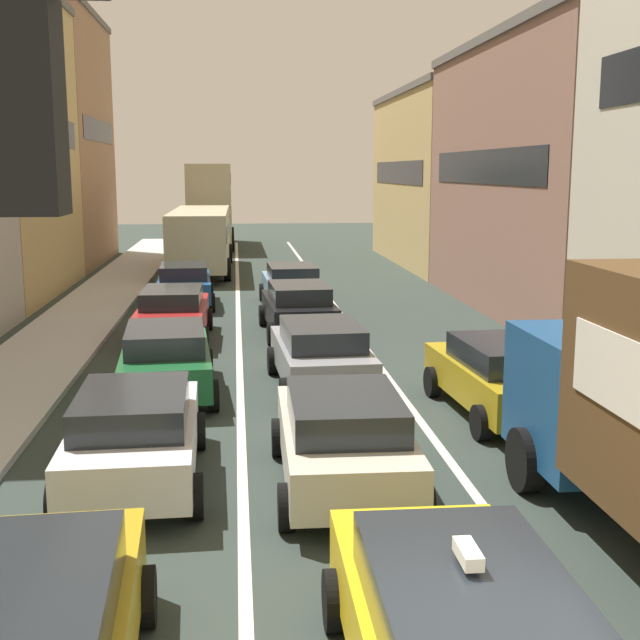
# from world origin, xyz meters

# --- Properties ---
(sidewalk_left) EXTENTS (2.60, 64.00, 0.14)m
(sidewalk_left) POSITION_xyz_m (-6.70, 20.00, 0.07)
(sidewalk_left) COLOR #B7B7B7
(sidewalk_left) RESTS_ON ground
(lane_stripe_left) EXTENTS (0.16, 60.00, 0.01)m
(lane_stripe_left) POSITION_xyz_m (-1.70, 20.00, 0.01)
(lane_stripe_left) COLOR silver
(lane_stripe_left) RESTS_ON ground
(lane_stripe_right) EXTENTS (0.16, 60.00, 0.01)m
(lane_stripe_right) POSITION_xyz_m (1.70, 20.00, 0.01)
(lane_stripe_right) COLOR silver
(lane_stripe_right) RESTS_ON ground
(building_row_right) EXTENTS (7.20, 43.90, 12.31)m
(building_row_right) POSITION_xyz_m (9.90, 20.22, 5.14)
(building_row_right) COLOR tan
(building_row_right) RESTS_ON ground
(taxi_centre_lane_front) EXTENTS (2.10, 4.32, 1.66)m
(taxi_centre_lane_front) POSITION_xyz_m (0.12, 1.23, 0.80)
(taxi_centre_lane_front) COLOR yellow
(taxi_centre_lane_front) RESTS_ON ground
(sedan_centre_lane_second) EXTENTS (2.12, 4.33, 1.49)m
(sedan_centre_lane_second) POSITION_xyz_m (-0.19, 6.62, 0.80)
(sedan_centre_lane_second) COLOR beige
(sedan_centre_lane_second) RESTS_ON ground
(wagon_left_lane_second) EXTENTS (2.15, 4.34, 1.49)m
(wagon_left_lane_second) POSITION_xyz_m (-3.30, 7.10, 0.80)
(wagon_left_lane_second) COLOR silver
(wagon_left_lane_second) RESTS_ON ground
(hatchback_centre_lane_third) EXTENTS (2.22, 4.38, 1.49)m
(hatchback_centre_lane_third) POSITION_xyz_m (0.06, 12.36, 0.80)
(hatchback_centre_lane_third) COLOR gray
(hatchback_centre_lane_third) RESTS_ON ground
(sedan_left_lane_third) EXTENTS (2.30, 4.41, 1.49)m
(sedan_left_lane_third) POSITION_xyz_m (-3.25, 12.22, 0.80)
(sedan_left_lane_third) COLOR #19592D
(sedan_left_lane_third) RESTS_ON ground
(coupe_centre_lane_fourth) EXTENTS (2.22, 4.38, 1.49)m
(coupe_centre_lane_fourth) POSITION_xyz_m (0.04, 18.57, 0.80)
(coupe_centre_lane_fourth) COLOR black
(coupe_centre_lane_fourth) RESTS_ON ground
(sedan_left_lane_fourth) EXTENTS (2.09, 4.32, 1.49)m
(sedan_left_lane_fourth) POSITION_xyz_m (-3.52, 18.03, 0.80)
(sedan_left_lane_fourth) COLOR #A51E1E
(sedan_left_lane_fourth) RESTS_ON ground
(sedan_centre_lane_fifth) EXTENTS (2.18, 4.36, 1.49)m
(sedan_centre_lane_fifth) POSITION_xyz_m (0.18, 23.50, 0.80)
(sedan_centre_lane_fifth) COLOR #759EB7
(sedan_centre_lane_fifth) RESTS_ON ground
(sedan_left_lane_fifth) EXTENTS (2.22, 4.38, 1.49)m
(sedan_left_lane_fifth) POSITION_xyz_m (-3.56, 24.06, 0.80)
(sedan_left_lane_fifth) COLOR #194C8C
(sedan_left_lane_fifth) RESTS_ON ground
(sedan_right_lane_behind_truck) EXTENTS (2.27, 4.40, 1.49)m
(sedan_right_lane_behind_truck) POSITION_xyz_m (3.35, 10.08, 0.80)
(sedan_right_lane_behind_truck) COLOR #B29319
(sedan_right_lane_behind_truck) RESTS_ON ground
(bus_mid_queue_primary) EXTENTS (2.84, 10.51, 2.90)m
(bus_mid_queue_primary) POSITION_xyz_m (-3.35, 33.85, 1.76)
(bus_mid_queue_primary) COLOR #BFB793
(bus_mid_queue_primary) RESTS_ON ground
(bus_far_queue_secondary) EXTENTS (2.82, 10.51, 5.06)m
(bus_far_queue_secondary) POSITION_xyz_m (-3.24, 46.82, 2.83)
(bus_far_queue_secondary) COLOR #BFB793
(bus_far_queue_secondary) RESTS_ON ground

